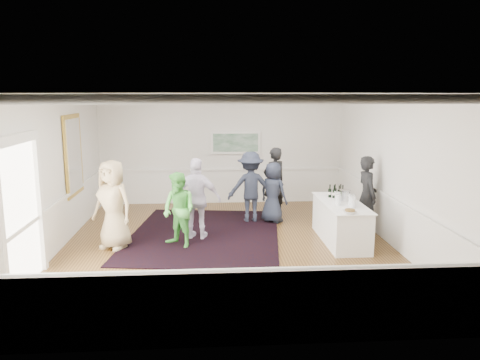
{
  "coord_description": "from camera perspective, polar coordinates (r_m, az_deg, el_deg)",
  "views": [
    {
      "loc": [
        -0.38,
        -9.49,
        3.21
      ],
      "look_at": [
        0.28,
        0.2,
        1.38
      ],
      "focal_mm": 35.0,
      "sensor_mm": 36.0,
      "label": 1
    }
  ],
  "objects": [
    {
      "name": "guest_navy",
      "position": [
        11.66,
        4.05,
        -1.53
      ],
      "size": [
        0.87,
        0.85,
        1.51
      ],
      "primitive_type": "imported",
      "rotation": [
        0.0,
        0.0,
        2.41
      ],
      "color": "#222839",
      "rests_on": "floor"
    },
    {
      "name": "bartender",
      "position": [
        11.01,
        15.22,
        -1.82
      ],
      "size": [
        0.48,
        0.69,
        1.81
      ],
      "primitive_type": "imported",
      "rotation": [
        0.0,
        0.0,
        1.65
      ],
      "color": "black",
      "rests_on": "floor"
    },
    {
      "name": "nut_bowl",
      "position": [
        9.44,
        13.26,
        -3.73
      ],
      "size": [
        0.27,
        0.27,
        0.08
      ],
      "color": "white",
      "rests_on": "serving_table"
    },
    {
      "name": "wall_right",
      "position": [
        10.38,
        18.14,
        1.2
      ],
      "size": [
        0.02,
        8.0,
        3.2
      ],
      "primitive_type": "cube",
      "color": "white",
      "rests_on": "floor"
    },
    {
      "name": "guest_tan",
      "position": [
        9.99,
        -15.24,
        -2.91
      ],
      "size": [
        1.08,
        0.95,
        1.86
      ],
      "primitive_type": "imported",
      "rotation": [
        0.0,
        0.0,
        -0.49
      ],
      "color": "tan",
      "rests_on": "floor"
    },
    {
      "name": "landscape_painting",
      "position": [
        13.54,
        -0.55,
        4.59
      ],
      "size": [
        1.44,
        0.06,
        0.66
      ],
      "color": "white",
      "rests_on": "wall_back"
    },
    {
      "name": "wainscoting",
      "position": [
        9.88,
        -1.52,
        -5.27
      ],
      "size": [
        7.0,
        8.0,
        1.0
      ],
      "primitive_type": null,
      "color": "white",
      "rests_on": "floor"
    },
    {
      "name": "wall_left",
      "position": [
        10.12,
        -21.77,
        0.74
      ],
      "size": [
        0.02,
        8.0,
        3.2
      ],
      "primitive_type": "cube",
      "color": "white",
      "rests_on": "floor"
    },
    {
      "name": "guest_dark_b",
      "position": [
        12.23,
        4.17,
        -0.23
      ],
      "size": [
        0.79,
        0.7,
        1.81
      ],
      "primitive_type": "imported",
      "rotation": [
        0.0,
        0.0,
        3.65
      ],
      "color": "black",
      "rests_on": "floor"
    },
    {
      "name": "serving_table",
      "position": [
        10.43,
        12.18,
        -4.99
      ],
      "size": [
        0.82,
        2.16,
        0.87
      ],
      "color": "white",
      "rests_on": "floor"
    },
    {
      "name": "ceiling",
      "position": [
        9.5,
        -1.6,
        10.59
      ],
      "size": [
        7.0,
        8.0,
        0.02
      ],
      "primitive_type": "cube",
      "color": "white",
      "rests_on": "wall_back"
    },
    {
      "name": "wall_front",
      "position": [
        5.73,
        0.09,
        -5.64
      ],
      "size": [
        7.0,
        0.02,
        3.2
      ],
      "primitive_type": "cube",
      "color": "white",
      "rests_on": "floor"
    },
    {
      "name": "mirror",
      "position": [
        11.31,
        -19.62,
        2.87
      ],
      "size": [
        0.05,
        1.25,
        1.85
      ],
      "color": "gold",
      "rests_on": "wall_left"
    },
    {
      "name": "juice_pitchers",
      "position": [
        10.05,
        12.84,
        -2.36
      ],
      "size": [
        0.4,
        0.6,
        0.24
      ],
      "color": "#89BD43",
      "rests_on": "serving_table"
    },
    {
      "name": "guest_dark_a",
      "position": [
        11.68,
        1.29,
        -0.84
      ],
      "size": [
        1.19,
        0.74,
        1.77
      ],
      "primitive_type": "imported",
      "rotation": [
        0.0,
        0.0,
        3.21
      ],
      "color": "#222839",
      "rests_on": "floor"
    },
    {
      "name": "wall_back",
      "position": [
        13.59,
        -2.25,
        3.84
      ],
      "size": [
        7.0,
        0.02,
        3.2
      ],
      "primitive_type": "cube",
      "color": "white",
      "rests_on": "floor"
    },
    {
      "name": "wine_bottles",
      "position": [
        10.73,
        11.73,
        -1.3
      ],
      "size": [
        0.35,
        0.23,
        0.31
      ],
      "color": "black",
      "rests_on": "serving_table"
    },
    {
      "name": "guest_lilac",
      "position": [
        10.31,
        -5.23,
        -2.31
      ],
      "size": [
        1.13,
        0.68,
        1.81
      ],
      "primitive_type": "imported",
      "rotation": [
        0.0,
        0.0,
        2.9
      ],
      "color": "silver",
      "rests_on": "floor"
    },
    {
      "name": "floor",
      "position": [
        10.03,
        -1.51,
        -8.02
      ],
      "size": [
        8.0,
        8.0,
        0.0
      ],
      "primitive_type": "plane",
      "color": "brown",
      "rests_on": "ground"
    },
    {
      "name": "area_rug",
      "position": [
        10.8,
        -4.3,
        -6.62
      ],
      "size": [
        3.84,
        4.74,
        0.02
      ],
      "primitive_type": "cube",
      "rotation": [
        0.0,
        0.0,
        -0.13
      ],
      "color": "black",
      "rests_on": "floor"
    },
    {
      "name": "doorway",
      "position": [
        8.38,
        -25.25,
        -2.73
      ],
      "size": [
        0.1,
        1.78,
        2.56
      ],
      "color": "white",
      "rests_on": "wall_left"
    },
    {
      "name": "guest_green",
      "position": [
        9.85,
        -7.46,
        -3.66
      ],
      "size": [
        0.97,
        0.96,
        1.58
      ],
      "primitive_type": "imported",
      "rotation": [
        0.0,
        0.0,
        -0.74
      ],
      "color": "#57C54E",
      "rests_on": "floor"
    },
    {
      "name": "ice_bucket",
      "position": [
        10.47,
        12.6,
        -1.86
      ],
      "size": [
        0.26,
        0.26,
        0.25
      ],
      "primitive_type": "cylinder",
      "color": "silver",
      "rests_on": "serving_table"
    }
  ]
}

